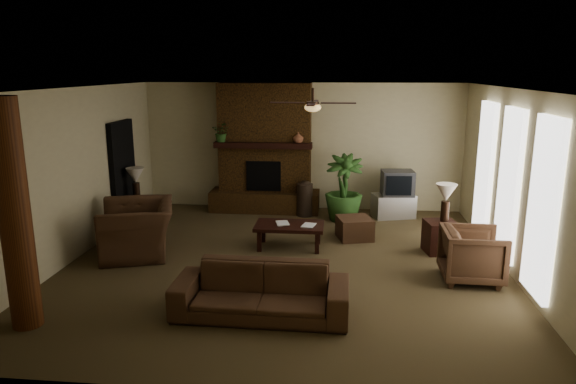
# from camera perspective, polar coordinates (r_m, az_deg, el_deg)

# --- Properties ---
(room_shell) EXTENTS (7.00, 7.00, 7.00)m
(room_shell) POSITION_cam_1_polar(r_m,az_deg,el_deg) (8.13, -0.29, 1.40)
(room_shell) COLOR brown
(room_shell) RESTS_ON ground
(fireplace) EXTENTS (2.40, 0.70, 2.80)m
(fireplace) POSITION_cam_1_polar(r_m,az_deg,el_deg) (11.42, -2.55, 3.64)
(fireplace) COLOR #523416
(fireplace) RESTS_ON ground
(windows) EXTENTS (0.08, 3.65, 2.35)m
(windows) POSITION_cam_1_polar(r_m,az_deg,el_deg) (8.69, 23.12, 0.76)
(windows) COLOR white
(windows) RESTS_ON ground
(log_column) EXTENTS (0.36, 0.36, 2.80)m
(log_column) POSITION_cam_1_polar(r_m,az_deg,el_deg) (6.90, -27.83, -2.37)
(log_column) COLOR #5F3117
(log_column) RESTS_ON ground
(doorway) EXTENTS (0.10, 1.00, 2.10)m
(doorway) POSITION_cam_1_polar(r_m,az_deg,el_deg) (10.81, -17.67, 1.89)
(doorway) COLOR black
(doorway) RESTS_ON ground
(ceiling_fan) EXTENTS (1.35, 1.35, 0.37)m
(ceiling_fan) POSITION_cam_1_polar(r_m,az_deg,el_deg) (8.24, 2.73, 9.49)
(ceiling_fan) COLOR black
(ceiling_fan) RESTS_ON ceiling
(sofa) EXTENTS (2.24, 0.68, 0.87)m
(sofa) POSITION_cam_1_polar(r_m,az_deg,el_deg) (6.70, -2.99, -9.96)
(sofa) COLOR #4B3220
(sofa) RESTS_ON ground
(armchair_left) EXTENTS (1.26, 1.56, 1.18)m
(armchair_left) POSITION_cam_1_polar(r_m,az_deg,el_deg) (9.14, -16.25, -3.02)
(armchair_left) COLOR #4B3220
(armchair_left) RESTS_ON ground
(armchair_right) EXTENTS (0.82, 0.87, 0.88)m
(armchair_right) POSITION_cam_1_polar(r_m,az_deg,el_deg) (8.19, 19.63, -6.30)
(armchair_right) COLOR #4B3220
(armchair_right) RESTS_ON ground
(coffee_table) EXTENTS (1.20, 0.70, 0.43)m
(coffee_table) POSITION_cam_1_polar(r_m,az_deg,el_deg) (9.13, 0.16, -3.91)
(coffee_table) COLOR black
(coffee_table) RESTS_ON ground
(ottoman) EXTENTS (0.73, 0.73, 0.40)m
(ottoman) POSITION_cam_1_polar(r_m,az_deg,el_deg) (9.75, 7.33, -3.95)
(ottoman) COLOR #4B3220
(ottoman) RESTS_ON ground
(tv_stand) EXTENTS (0.95, 0.71, 0.50)m
(tv_stand) POSITION_cam_1_polar(r_m,az_deg,el_deg) (11.25, 11.50, -1.49)
(tv_stand) COLOR silver
(tv_stand) RESTS_ON ground
(tv) EXTENTS (0.69, 0.58, 0.52)m
(tv) POSITION_cam_1_polar(r_m,az_deg,el_deg) (11.08, 11.95, 0.97)
(tv) COLOR #353538
(tv) RESTS_ON tv_stand
(floor_vase) EXTENTS (0.34, 0.34, 0.77)m
(floor_vase) POSITION_cam_1_polar(r_m,az_deg,el_deg) (11.10, 1.86, -0.45)
(floor_vase) COLOR #31241B
(floor_vase) RESTS_ON ground
(floor_plant) EXTENTS (0.81, 1.40, 0.77)m
(floor_plant) POSITION_cam_1_polar(r_m,az_deg,el_deg) (10.82, 6.11, -1.14)
(floor_plant) COLOR #2C5221
(floor_plant) RESTS_ON ground
(side_table_left) EXTENTS (0.55, 0.55, 0.55)m
(side_table_left) POSITION_cam_1_polar(r_m,az_deg,el_deg) (10.76, -16.22, -2.30)
(side_table_left) COLOR black
(side_table_left) RESTS_ON ground
(lamp_left) EXTENTS (0.43, 0.43, 0.65)m
(lamp_left) POSITION_cam_1_polar(r_m,az_deg,el_deg) (10.62, -16.43, 1.51)
(lamp_left) COLOR black
(lamp_left) RESTS_ON side_table_left
(side_table_right) EXTENTS (0.58, 0.58, 0.55)m
(side_table_right) POSITION_cam_1_polar(r_m,az_deg,el_deg) (9.31, 16.38, -4.76)
(side_table_right) COLOR black
(side_table_right) RESTS_ON ground
(lamp_right) EXTENTS (0.39, 0.39, 0.65)m
(lamp_right) POSITION_cam_1_polar(r_m,az_deg,el_deg) (9.17, 16.99, -0.37)
(lamp_right) COLOR black
(lamp_right) RESTS_ON side_table_right
(mantel_plant) EXTENTS (0.46, 0.49, 0.33)m
(mantel_plant) POSITION_cam_1_polar(r_m,az_deg,el_deg) (11.22, -7.30, 6.31)
(mantel_plant) COLOR #2C5221
(mantel_plant) RESTS_ON fireplace
(mantel_vase) EXTENTS (0.28, 0.29, 0.22)m
(mantel_vase) POSITION_cam_1_polar(r_m,az_deg,el_deg) (11.01, 1.14, 6.00)
(mantel_vase) COLOR brown
(mantel_vase) RESTS_ON fireplace
(book_a) EXTENTS (0.22, 0.08, 0.29)m
(book_a) POSITION_cam_1_polar(r_m,az_deg,el_deg) (9.07, -1.30, -2.69)
(book_a) COLOR #999999
(book_a) RESTS_ON coffee_table
(book_b) EXTENTS (0.21, 0.07, 0.29)m
(book_b) POSITION_cam_1_polar(r_m,az_deg,el_deg) (9.00, 1.64, -2.82)
(book_b) COLOR #999999
(book_b) RESTS_ON coffee_table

